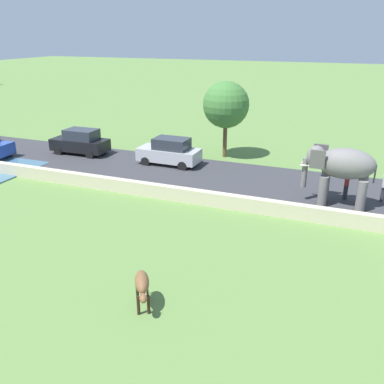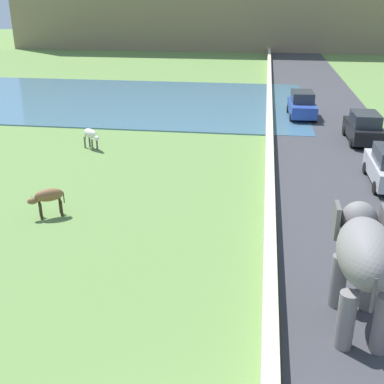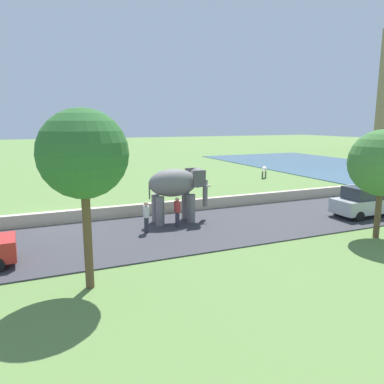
{
  "view_description": "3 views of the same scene",
  "coord_description": "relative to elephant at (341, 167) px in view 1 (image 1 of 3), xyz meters",
  "views": [
    {
      "loc": [
        -16.77,
        5.76,
        8.1
      ],
      "look_at": [
        -1.72,
        11.72,
        1.8
      ],
      "focal_mm": 38.53,
      "sensor_mm": 36.0,
      "label": 1
    },
    {
      "loc": [
        0.72,
        -5.12,
        8.13
      ],
      "look_at": [
        -1.67,
        11.19,
        1.36
      ],
      "focal_mm": 45.49,
      "sensor_mm": 36.0,
      "label": 2
    },
    {
      "loc": [
        21.87,
        -1.08,
        5.44
      ],
      "look_at": [
        1.77,
        7.65,
        1.3
      ],
      "focal_mm": 34.73,
      "sensor_mm": 36.0,
      "label": 3
    }
  ],
  "objects": [
    {
      "name": "road_surface",
      "position": [
        1.57,
        13.95,
        -2.01
      ],
      "size": [
        7.0,
        120.0,
        0.06
      ],
      "primitive_type": "cube",
      "color": "#38383D",
      "rests_on": "ground"
    },
    {
      "name": "car_black",
      "position": [
        3.15,
        17.39,
        -1.14
      ],
      "size": [
        1.85,
        4.03,
        1.8
      ],
      "color": "black",
      "rests_on": "ground"
    },
    {
      "name": "person_trailing",
      "position": [
        1.35,
        -2.16,
        -1.16
      ],
      "size": [
        0.36,
        0.22,
        1.63
      ],
      "color": "#33333D",
      "rests_on": "ground"
    },
    {
      "name": "person_beside_elephant",
      "position": [
        0.98,
        -0.38,
        -1.16
      ],
      "size": [
        0.36,
        0.22,
        1.63
      ],
      "color": "#33333D",
      "rests_on": "ground"
    },
    {
      "name": "elephant",
      "position": [
        0.0,
        0.0,
        0.0
      ],
      "size": [
        1.46,
        3.47,
        2.99
      ],
      "color": "slate",
      "rests_on": "ground"
    },
    {
      "name": "cow_brown",
      "position": [
        -10.73,
        5.11,
        -1.2
      ],
      "size": [
        1.36,
        1.0,
        1.15
      ],
      "color": "brown",
      "rests_on": "ground"
    },
    {
      "name": "barrier_wall",
      "position": [
        -2.23,
        11.95,
        -1.68
      ],
      "size": [
        0.4,
        110.0,
        0.72
      ],
      "primitive_type": "cube",
      "color": "beige",
      "rests_on": "ground"
    },
    {
      "name": "car_silver",
      "position": [
        3.14,
        10.5,
        -1.14
      ],
      "size": [
        1.84,
        4.02,
        1.8
      ],
      "color": "#B7B7BC",
      "rests_on": "ground"
    },
    {
      "name": "tree_near",
      "position": [
        6.29,
        7.76,
        1.54
      ],
      "size": [
        3.09,
        3.09,
        5.13
      ],
      "color": "brown",
      "rests_on": "ground"
    }
  ]
}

